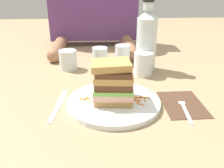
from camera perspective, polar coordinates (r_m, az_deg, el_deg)
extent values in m
plane|color=#9E8460|center=(0.77, 0.32, -4.28)|extent=(3.00, 3.00, 0.00)
cylinder|color=white|center=(0.75, 0.10, -4.25)|extent=(0.28, 0.28, 0.02)
cube|color=tan|center=(0.74, 0.10, -3.06)|extent=(0.12, 0.10, 0.02)
cube|color=#E0A393|center=(0.74, 0.11, -1.80)|extent=(0.12, 0.11, 0.02)
cube|color=#7AB74C|center=(0.73, 0.11, -0.78)|extent=(0.12, 0.11, 0.01)
cube|color=#56331E|center=(0.72, 0.11, 0.29)|extent=(0.11, 0.10, 0.02)
cube|color=tan|center=(0.72, 0.11, 1.66)|extent=(0.12, 0.10, 0.02)
cube|color=#56331E|center=(0.71, 0.11, 2.90)|extent=(0.11, 0.10, 0.01)
cube|color=tan|center=(0.71, -0.23, 4.30)|extent=(0.11, 0.09, 0.03)
cylinder|color=orange|center=(0.75, -5.00, -3.83)|extent=(0.02, 0.02, 0.00)
cylinder|color=orange|center=(0.76, -6.04, -3.17)|extent=(0.01, 0.02, 0.00)
cylinder|color=orange|center=(0.76, -5.57, -3.20)|extent=(0.03, 0.02, 0.00)
cylinder|color=orange|center=(0.76, -6.97, -3.37)|extent=(0.02, 0.02, 0.00)
cylinder|color=orange|center=(0.76, -7.23, -3.25)|extent=(0.01, 0.02, 0.00)
cylinder|color=orange|center=(0.75, 5.20, -3.64)|extent=(0.02, 0.01, 0.00)
cylinder|color=orange|center=(0.75, 6.05, -3.92)|extent=(0.02, 0.02, 0.00)
cylinder|color=orange|center=(0.76, 5.56, -3.28)|extent=(0.02, 0.02, 0.00)
cylinder|color=orange|center=(0.73, 6.49, -4.54)|extent=(0.02, 0.02, 0.00)
cylinder|color=orange|center=(0.77, 5.64, -3.01)|extent=(0.03, 0.01, 0.00)
cylinder|color=orange|center=(0.76, 7.44, -3.55)|extent=(0.01, 0.02, 0.00)
cylinder|color=orange|center=(0.77, 7.42, -3.04)|extent=(0.03, 0.01, 0.00)
cube|color=#4C3323|center=(0.79, 15.67, -4.35)|extent=(0.12, 0.18, 0.00)
cube|color=silver|center=(0.74, 16.62, -6.17)|extent=(0.02, 0.11, 0.00)
cube|color=silver|center=(0.79, 15.57, -3.88)|extent=(0.02, 0.02, 0.00)
cylinder|color=silver|center=(0.82, 15.72, -2.97)|extent=(0.01, 0.04, 0.00)
cylinder|color=silver|center=(0.82, 15.33, -2.97)|extent=(0.01, 0.04, 0.00)
cylinder|color=silver|center=(0.82, 14.95, -2.97)|extent=(0.01, 0.04, 0.00)
cylinder|color=silver|center=(0.82, 14.56, -2.97)|extent=(0.01, 0.04, 0.00)
cube|color=silver|center=(0.73, -13.03, -6.59)|extent=(0.02, 0.10, 0.00)
cube|color=silver|center=(0.81, -11.20, -3.01)|extent=(0.03, 0.11, 0.00)
cylinder|color=white|center=(0.97, 7.08, 4.56)|extent=(0.07, 0.07, 0.09)
cylinder|color=#E55638|center=(0.97, 7.06, 4.16)|extent=(0.07, 0.07, 0.08)
cylinder|color=silver|center=(1.01, 7.75, 8.78)|extent=(0.08, 0.08, 0.21)
cone|color=silver|center=(0.98, 8.15, 15.42)|extent=(0.08, 0.08, 0.03)
cylinder|color=silver|center=(0.98, 8.25, 17.12)|extent=(0.04, 0.04, 0.03)
cylinder|color=black|center=(0.97, 8.33, 18.30)|extent=(0.04, 0.04, 0.01)
cylinder|color=silver|center=(1.06, -2.73, 6.21)|extent=(0.06, 0.06, 0.08)
cylinder|color=silver|center=(1.04, -9.91, 5.41)|extent=(0.07, 0.07, 0.08)
cylinder|color=silver|center=(1.08, 2.42, 6.63)|extent=(0.06, 0.06, 0.08)
cylinder|color=#936647|center=(1.25, -12.10, 8.00)|extent=(0.06, 0.24, 0.06)
cylinder|color=#936647|center=(1.24, 3.86, 8.36)|extent=(0.06, 0.24, 0.06)
sphere|color=#936647|center=(1.13, -13.01, 6.29)|extent=(0.06, 0.06, 0.06)
sphere|color=#936647|center=(1.12, 4.53, 6.68)|extent=(0.06, 0.06, 0.06)
cube|color=#603875|center=(1.38, -4.20, 16.94)|extent=(0.46, 0.12, 0.33)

